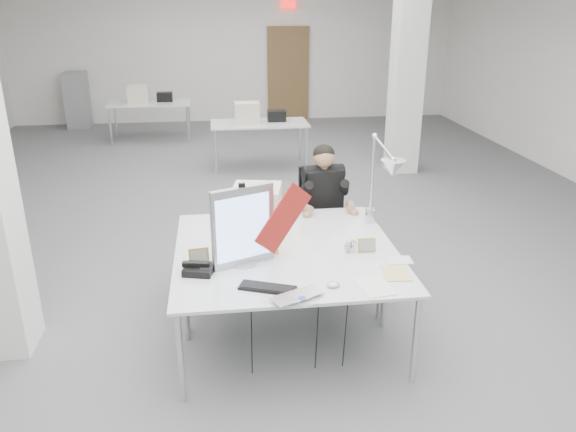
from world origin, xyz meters
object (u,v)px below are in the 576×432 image
(office_chair, at_px, (321,221))
(desk_phone, at_px, (199,270))
(laptop, at_px, (302,300))
(seated_person, at_px, (323,188))
(beige_monitor, at_px, (257,208))
(architect_lamp, at_px, (380,185))
(bankers_lamp, at_px, (268,232))
(desk_main, at_px, (294,276))
(monitor, at_px, (243,226))

(office_chair, relative_size, desk_phone, 4.84)
(desk_phone, bearing_deg, laptop, -22.61)
(seated_person, distance_m, desk_phone, 1.89)
(office_chair, xyz_separation_m, beige_monitor, (-0.72, -0.68, 0.43))
(architect_lamp, bearing_deg, laptop, -131.60)
(architect_lamp, bearing_deg, seated_person, 106.81)
(office_chair, xyz_separation_m, desk_phone, (-1.22, -1.49, 0.26))
(seated_person, distance_m, bankers_lamp, 1.32)
(desk_phone, height_order, beige_monitor, beige_monitor)
(desk_main, relative_size, office_chair, 1.74)
(desk_phone, height_order, architect_lamp, architect_lamp)
(laptop, bearing_deg, desk_phone, 117.19)
(monitor, bearing_deg, desk_main, -55.31)
(bankers_lamp, height_order, architect_lamp, architect_lamp)
(monitor, height_order, desk_phone, monitor)
(laptop, bearing_deg, bankers_lamp, 74.52)
(laptop, relative_size, beige_monitor, 0.91)
(desk_main, distance_m, architect_lamp, 1.20)
(desk_main, height_order, office_chair, office_chair)
(desk_main, height_order, monitor, monitor)
(bankers_lamp, bearing_deg, beige_monitor, 112.71)
(seated_person, distance_m, monitor, 1.60)
(desk_main, relative_size, laptop, 4.82)
(laptop, height_order, beige_monitor, beige_monitor)
(monitor, distance_m, desk_phone, 0.46)
(beige_monitor, bearing_deg, architect_lamp, -0.57)
(seated_person, distance_m, laptop, 2.04)
(laptop, height_order, architect_lamp, architect_lamp)
(beige_monitor, bearing_deg, seated_person, 52.11)
(office_chair, height_order, beige_monitor, beige_monitor)
(seated_person, bearing_deg, monitor, -131.63)
(desk_main, bearing_deg, monitor, 147.42)
(monitor, relative_size, bankers_lamp, 1.81)
(desk_main, height_order, desk_phone, desk_phone)
(desk_main, xyz_separation_m, laptop, (-0.00, -0.41, 0.03))
(desk_main, relative_size, monitor, 2.87)
(laptop, xyz_separation_m, desk_phone, (-0.70, 0.53, 0.01))
(monitor, xyz_separation_m, desk_phone, (-0.34, -0.11, -0.29))
(bankers_lamp, xyz_separation_m, desk_phone, (-0.55, -0.30, -0.15))
(desk_phone, relative_size, architect_lamp, 0.25)
(bankers_lamp, relative_size, desk_phone, 1.61)
(laptop, bearing_deg, seated_person, 49.66)
(architect_lamp, bearing_deg, office_chair, 105.70)
(seated_person, relative_size, laptop, 2.27)
(monitor, bearing_deg, seated_person, 33.98)
(laptop, relative_size, bankers_lamp, 1.08)
(desk_main, relative_size, beige_monitor, 4.37)
(desk_phone, bearing_deg, monitor, 32.02)
(office_chair, bearing_deg, seated_person, -98.34)
(seated_person, relative_size, bankers_lamp, 2.45)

